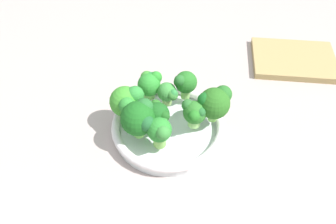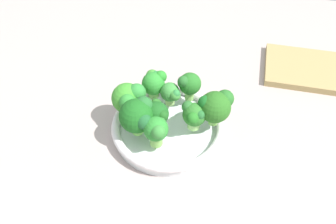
# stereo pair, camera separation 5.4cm
# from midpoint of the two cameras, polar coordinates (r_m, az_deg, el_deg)

# --- Properties ---
(ground_plane) EXTENTS (1.30, 1.30, 0.03)m
(ground_plane) POSITION_cam_midpoint_polar(r_m,az_deg,el_deg) (0.73, -2.71, -5.57)
(ground_plane) COLOR #B5A19C
(bowl) EXTENTS (0.23, 0.23, 0.03)m
(bowl) POSITION_cam_midpoint_polar(r_m,az_deg,el_deg) (0.72, -2.16, -2.56)
(bowl) COLOR white
(bowl) RESTS_ON ground_plane
(broccoli_floret_0) EXTENTS (0.05, 0.05, 0.07)m
(broccoli_floret_0) POSITION_cam_midpoint_polar(r_m,az_deg,el_deg) (0.73, 0.61, 4.66)
(broccoli_floret_0) COLOR #8BC662
(broccoli_floret_0) RESTS_ON bowl
(broccoli_floret_1) EXTENTS (0.04, 0.04, 0.05)m
(broccoli_floret_1) POSITION_cam_midpoint_polar(r_m,az_deg,el_deg) (0.72, -1.84, 2.97)
(broccoli_floret_1) COLOR #94BF68
(broccoli_floret_1) RESTS_ON bowl
(broccoli_floret_2) EXTENTS (0.07, 0.07, 0.08)m
(broccoli_floret_2) POSITION_cam_midpoint_polar(r_m,az_deg,el_deg) (0.66, -7.03, -1.07)
(broccoli_floret_2) COLOR #82CC58
(broccoli_floret_2) RESTS_ON bowl
(broccoli_floret_3) EXTENTS (0.05, 0.06, 0.06)m
(broccoli_floret_3) POSITION_cam_midpoint_polar(r_m,az_deg,el_deg) (0.74, -5.07, 4.62)
(broccoli_floret_3) COLOR #79BE59
(broccoli_floret_3) RESTS_ON bowl
(broccoli_floret_4) EXTENTS (0.05, 0.05, 0.06)m
(broccoli_floret_4) POSITION_cam_midpoint_polar(r_m,az_deg,el_deg) (0.68, 1.99, -0.22)
(broccoli_floret_4) COLOR #9CD572
(broccoli_floret_4) RESTS_ON bowl
(broccoli_floret_5) EXTENTS (0.07, 0.07, 0.07)m
(broccoli_floret_5) POSITION_cam_midpoint_polar(r_m,az_deg,el_deg) (0.70, -8.90, 1.61)
(broccoli_floret_5) COLOR #84C957
(broccoli_floret_5) RESTS_ON bowl
(broccoli_floret_6) EXTENTS (0.07, 0.07, 0.08)m
(broccoli_floret_6) POSITION_cam_midpoint_polar(r_m,az_deg,el_deg) (0.69, 5.31, 1.51)
(broccoli_floret_6) COLOR #93DA63
(broccoli_floret_6) RESTS_ON bowl
(broccoli_floret_7) EXTENTS (0.05, 0.05, 0.06)m
(broccoli_floret_7) POSITION_cam_midpoint_polar(r_m,az_deg,el_deg) (0.67, -4.02, -0.49)
(broccoli_floret_7) COLOR #85B260
(broccoli_floret_7) RESTS_ON bowl
(broccoli_floret_8) EXTENTS (0.05, 0.05, 0.06)m
(broccoli_floret_8) POSITION_cam_midpoint_polar(r_m,az_deg,el_deg) (0.64, -3.69, -3.22)
(broccoli_floret_8) COLOR #7FBE53
(broccoli_floret_8) RESTS_ON bowl
(cutting_board) EXTENTS (0.21, 0.16, 0.02)m
(cutting_board) POSITION_cam_midpoint_polar(r_m,az_deg,el_deg) (0.94, 18.13, 7.99)
(cutting_board) COLOR tan
(cutting_board) RESTS_ON ground_plane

